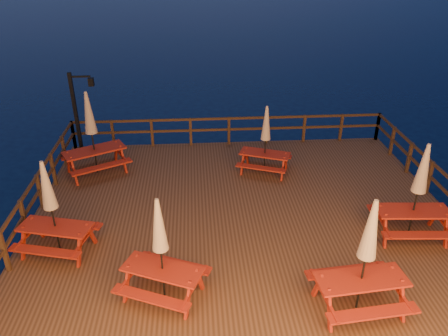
# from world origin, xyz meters

# --- Properties ---
(ground) EXTENTS (500.00, 500.00, 0.00)m
(ground) POSITION_xyz_m (0.00, 0.00, 0.00)
(ground) COLOR black
(ground) RESTS_ON ground
(deck) EXTENTS (12.00, 10.00, 0.40)m
(deck) POSITION_xyz_m (0.00, 0.00, 0.20)
(deck) COLOR #482B17
(deck) RESTS_ON ground
(deck_piles) EXTENTS (11.44, 9.44, 1.40)m
(deck_piles) POSITION_xyz_m (0.00, 0.00, -0.30)
(deck_piles) COLOR #371B11
(deck_piles) RESTS_ON ground
(railing) EXTENTS (11.80, 9.75, 1.10)m
(railing) POSITION_xyz_m (0.00, 1.78, 1.16)
(railing) COLOR #371B11
(railing) RESTS_ON deck
(lamp_post) EXTENTS (0.85, 0.18, 3.00)m
(lamp_post) POSITION_xyz_m (-5.39, 4.55, 2.20)
(lamp_post) COLOR black
(lamp_post) RESTS_ON deck
(picnic_table_0) EXTENTS (2.10, 1.87, 2.55)m
(picnic_table_0) POSITION_xyz_m (-4.82, -1.42, 1.73)
(picnic_table_0) COLOR maroon
(picnic_table_0) RESTS_ON deck
(picnic_table_1) EXTENTS (2.52, 2.38, 2.85)m
(picnic_table_1) POSITION_xyz_m (-4.66, 2.83, 1.88)
(picnic_table_1) COLOR maroon
(picnic_table_1) RESTS_ON deck
(picnic_table_2) EXTENTS (1.99, 1.68, 2.70)m
(picnic_table_2) POSITION_xyz_m (4.30, -1.42, 1.80)
(picnic_table_2) COLOR maroon
(picnic_table_2) RESTS_ON deck
(picnic_table_3) EXTENTS (2.18, 2.02, 2.50)m
(picnic_table_3) POSITION_xyz_m (-2.09, -3.17, 1.70)
(picnic_table_3) COLOR maroon
(picnic_table_3) RESTS_ON deck
(picnic_table_4) EXTENTS (2.03, 1.87, 2.36)m
(picnic_table_4) POSITION_xyz_m (1.02, 2.47, 1.63)
(picnic_table_4) COLOR maroon
(picnic_table_4) RESTS_ON deck
(picnic_table_5) EXTENTS (2.04, 1.73, 2.71)m
(picnic_table_5) POSITION_xyz_m (2.05, -3.85, 1.81)
(picnic_table_5) COLOR maroon
(picnic_table_5) RESTS_ON deck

